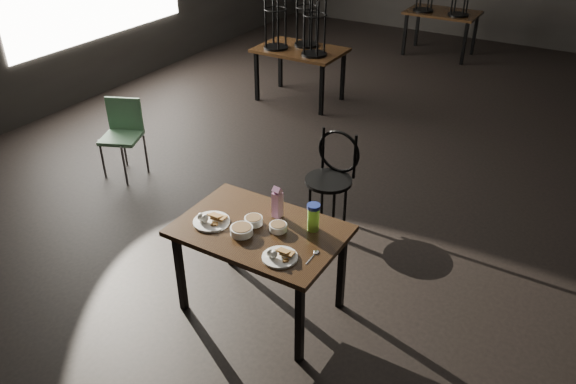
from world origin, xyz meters
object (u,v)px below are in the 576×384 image
Objects in this scene: bentwood_chair at (332,172)px; school_chair at (123,130)px; juice_carton at (277,203)px; main_table at (260,237)px; water_bottle at (313,217)px.

school_chair is (-2.40, -0.26, -0.04)m from bentwood_chair.
bentwood_chair is at bearing 95.61° from juice_carton.
school_chair reaches higher than main_table.
water_bottle is at bearing -69.59° from bentwood_chair.
school_chair is at bearing -173.35° from bentwood_chair.
school_chair is at bearing 162.41° from water_bottle.
bentwood_chair reaches higher than school_chair.
water_bottle is 0.23× the size of bentwood_chair.
water_bottle is 1.27m from bentwood_chair.
main_table is 1.30× the size of bentwood_chair.
bentwood_chair is at bearing 93.60° from main_table.
juice_carton reaches higher than main_table.
main_table is 0.28m from juice_carton.
juice_carton is at bearing -83.97° from bentwood_chair.
bentwood_chair reaches higher than main_table.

